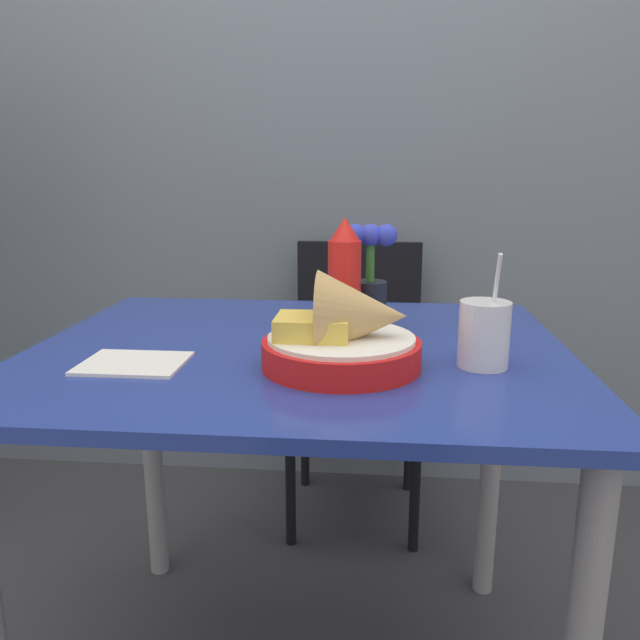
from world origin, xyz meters
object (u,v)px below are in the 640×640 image
flower_vase (370,278)px  drink_cup (484,336)px  food_basket (348,335)px  ketchup_bottle (344,278)px  chair_far_window (357,354)px

flower_vase → drink_cup: bearing=-53.1°
drink_cup → flower_vase: flower_vase is taller
food_basket → ketchup_bottle: ketchup_bottle is taller
food_basket → flower_vase: size_ratio=1.24×
flower_vase → ketchup_bottle: bearing=-127.5°
ketchup_bottle → drink_cup: 0.32m
ketchup_bottle → drink_cup: (0.25, -0.19, -0.06)m
chair_far_window → ketchup_bottle: ketchup_bottle is taller
chair_far_window → flower_vase: 0.72m
food_basket → drink_cup: bearing=6.7°
food_basket → flower_vase: bearing=83.8°
food_basket → drink_cup: 0.23m
ketchup_bottle → flower_vase: bearing=52.5°
drink_cup → flower_vase: size_ratio=0.91×
chair_far_window → ketchup_bottle: bearing=-90.5°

